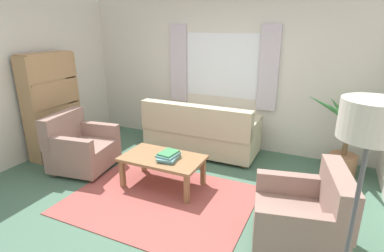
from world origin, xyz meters
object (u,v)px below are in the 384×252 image
object	(u,v)px
standing_lamp	(368,141)
bookshelf	(55,110)
book_stack_on_table	(169,156)
coffee_table	(163,161)
armchair_left	(80,147)
armchair_right	(303,219)
couch	(200,133)
potted_plant	(347,138)

from	to	relation	value
standing_lamp	bookshelf	bearing A→B (deg)	160.78
book_stack_on_table	bookshelf	bearing A→B (deg)	173.24
coffee_table	bookshelf	distance (m)	2.25
book_stack_on_table	standing_lamp	xyz separation A→B (m)	(2.09, -1.26, 1.01)
standing_lamp	armchair_left	bearing A→B (deg)	161.26
book_stack_on_table	standing_lamp	size ratio (longest dim) A/B	0.20
coffee_table	armchair_left	bearing A→B (deg)	-177.65
bookshelf	standing_lamp	bearing A→B (deg)	70.78
armchair_left	armchair_right	size ratio (longest dim) A/B	0.96
armchair_right	armchair_left	bearing A→B (deg)	-110.20
couch	book_stack_on_table	bearing A→B (deg)	94.36
armchair_left	armchair_right	bearing A→B (deg)	-106.73
potted_plant	armchair_right	bearing A→B (deg)	-100.93
couch	bookshelf	size ratio (longest dim) A/B	1.10
armchair_left	potted_plant	xyz separation A→B (m)	(3.67, 1.48, 0.22)
bookshelf	book_stack_on_table	bearing A→B (deg)	83.24
armchair_right	coffee_table	distance (m)	1.94
potted_plant	coffee_table	bearing A→B (deg)	-147.66
armchair_left	coffee_table	distance (m)	1.43
bookshelf	couch	bearing A→B (deg)	114.65
armchair_right	potted_plant	world-z (taller)	potted_plant
armchair_right	bookshelf	distance (m)	4.17
armchair_left	armchair_right	distance (m)	3.33
armchair_right	book_stack_on_table	world-z (taller)	armchair_right
coffee_table	bookshelf	bearing A→B (deg)	173.61
couch	bookshelf	distance (m)	2.47
couch	standing_lamp	bearing A→B (deg)	130.62
potted_plant	armchair_left	bearing A→B (deg)	-158.03
coffee_table	book_stack_on_table	world-z (taller)	book_stack_on_table
couch	book_stack_on_table	size ratio (longest dim) A/B	5.43
book_stack_on_table	potted_plant	world-z (taller)	potted_plant
coffee_table	potted_plant	size ratio (longest dim) A/B	0.85
armchair_right	potted_plant	distance (m)	1.99
bookshelf	armchair_right	bearing A→B (deg)	79.33
armchair_right	standing_lamp	distance (m)	1.41
coffee_table	potted_plant	world-z (taller)	potted_plant
armchair_left	coffee_table	xyz separation A→B (m)	(1.43, 0.06, 0.03)
armchair_left	potted_plant	size ratio (longest dim) A/B	0.74
potted_plant	bookshelf	size ratio (longest dim) A/B	0.75
coffee_table	couch	bearing A→B (deg)	89.45
armchair_right	standing_lamp	world-z (taller)	standing_lamp
coffee_table	book_stack_on_table	xyz separation A→B (m)	(0.11, -0.03, 0.10)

